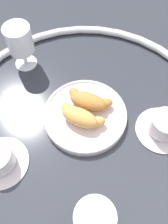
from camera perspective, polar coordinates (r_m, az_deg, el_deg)
ground_plane at (r=0.65m, az=0.38°, el=-3.01°), size 2.20×2.20×0.00m
table_chrome_rim at (r=0.64m, az=0.38°, el=-2.53°), size 0.74×0.74×0.02m
pastry_plate at (r=0.65m, az=-0.00°, el=-0.76°), size 0.23×0.23×0.02m
croissant_large at (r=0.61m, az=-0.89°, el=-1.23°), size 0.12×0.10×0.04m
croissant_small at (r=0.64m, az=1.08°, el=2.76°), size 0.13×0.10×0.04m
coffee_cup_far at (r=0.65m, az=18.41°, el=-3.07°), size 0.14×0.14×0.06m
juice_glass_left at (r=0.49m, az=2.77°, el=-24.20°), size 0.08×0.08×0.14m
juice_glass_right at (r=0.73m, az=-15.07°, el=15.95°), size 0.08×0.08×0.14m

